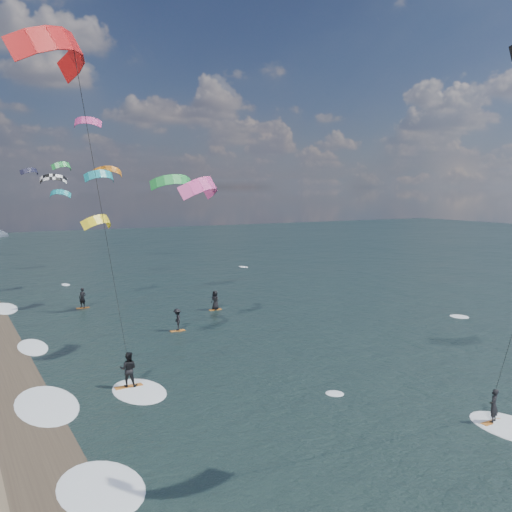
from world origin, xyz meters
TOP-DOWN VIEW (x-y plane):
  - ground at (0.00, 0.00)m, footprint 260.00×260.00m
  - wet_sand_strip at (-12.00, 10.00)m, footprint 3.00×240.00m
  - kitesurfer_near_b at (-9.15, 11.12)m, footprint 7.02×9.47m
  - far_kitesurfers at (0.65, 29.47)m, footprint 10.89×12.45m
  - bg_kite_field at (0.34, 54.38)m, footprint 10.28×77.92m
  - shoreline_surf at (-10.80, 14.75)m, footprint 2.40×79.40m

SIDE VIEW (x-z plane):
  - ground at x=0.00m, z-range 0.00..0.00m
  - shoreline_surf at x=-10.80m, z-range -0.06..0.06m
  - wet_sand_strip at x=-12.00m, z-range 0.00..0.01m
  - far_kitesurfers at x=0.65m, z-range -0.04..1.74m
  - kitesurfer_near_b at x=-9.15m, z-range 2.92..19.63m
  - bg_kite_field at x=0.34m, z-range 6.41..17.79m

